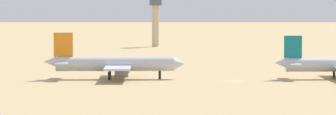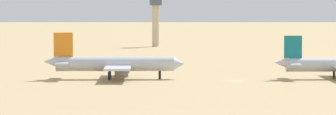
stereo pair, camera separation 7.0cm
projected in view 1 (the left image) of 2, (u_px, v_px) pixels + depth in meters
ground at (234, 81)px, 242.49m from camera, size 4000.00×4000.00×0.00m
parked_jet_orange_2 at (114, 64)px, 247.38m from camera, size 37.12×31.36×12.25m
control_tower at (155, 15)px, 433.47m from camera, size 5.20×5.20×24.36m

